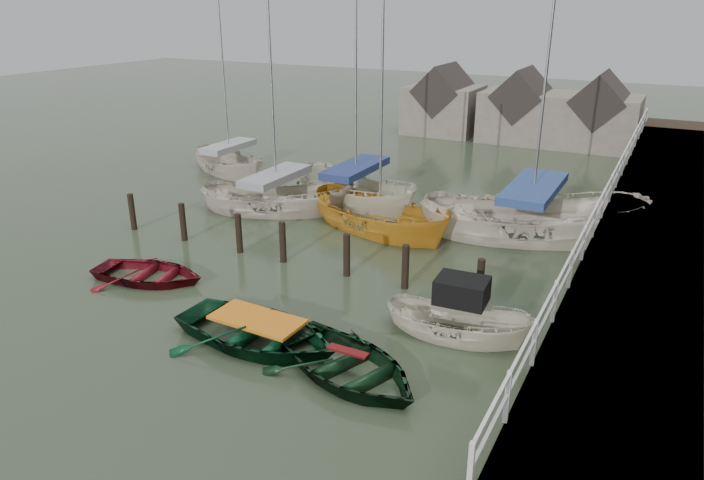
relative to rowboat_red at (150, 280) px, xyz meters
The scene contains 13 objects.
ground 4.08m from the rowboat_red, ahead, with size 120.00×120.00×0.00m, color #313C26.
pier 16.97m from the rowboat_red, 36.93° to the left, with size 3.04×32.00×2.70m.
mooring_pilings 4.38m from the rowboat_red, 47.09° to the left, with size 13.72×0.22×1.80m.
far_sheds 26.71m from the rowboat_red, 79.38° to the left, with size 14.00×4.08×4.39m.
rowboat_red is the anchor object (origin of this frame).
rowboat_green 5.51m from the rowboat_red, 16.59° to the right, with size 3.26×4.57×0.95m, color #08331A.
rowboat_dkgreen 8.19m from the rowboat_red, 12.78° to the right, with size 2.98×4.17×0.86m, color black.
motorboat 9.70m from the rowboat_red, ahead, with size 3.96×1.70×2.32m.
sailboat_a 7.59m from the rowboat_red, 92.60° to the left, with size 6.87×4.59×11.82m.
sailboat_b 10.09m from the rowboat_red, 77.77° to the left, with size 7.44×5.18×12.71m.
sailboat_c 8.72m from the rowboat_red, 59.92° to the left, with size 7.04×4.40×9.72m.
sailboat_d 13.46m from the rowboat_red, 44.59° to the left, with size 8.69×5.45×13.44m.
sailboat_e 13.01m from the rowboat_red, 116.98° to the left, with size 6.14×4.36×9.54m.
Camera 1 is at (9.80, -13.02, 8.21)m, focal length 32.00 mm.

